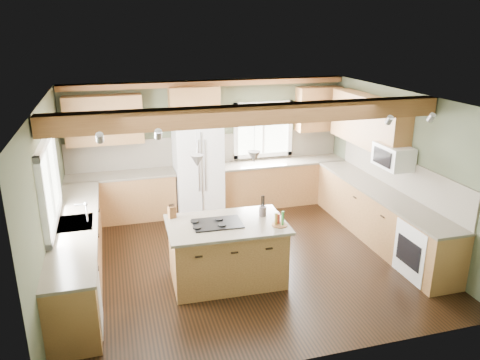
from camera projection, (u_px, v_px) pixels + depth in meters
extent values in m
plane|color=black|center=(243.00, 259.00, 7.61)|extent=(5.60, 5.60, 0.00)
plane|color=silver|center=(243.00, 99.00, 6.77)|extent=(5.60, 5.60, 0.00)
plane|color=#454934|center=(209.00, 145.00, 9.47)|extent=(5.60, 0.00, 5.60)
plane|color=#454934|center=(49.00, 201.00, 6.47)|extent=(0.00, 5.00, 5.00)
plane|color=#454934|center=(401.00, 169.00, 7.91)|extent=(0.00, 5.00, 5.00)
cube|color=brown|center=(254.00, 115.00, 6.31)|extent=(5.55, 0.26, 0.26)
cube|color=brown|center=(208.00, 83.00, 8.98)|extent=(5.55, 0.20, 0.10)
cube|color=brown|center=(209.00, 149.00, 9.48)|extent=(5.58, 0.03, 0.58)
cube|color=brown|center=(398.00, 173.00, 7.98)|extent=(0.03, 3.70, 0.58)
cube|color=brown|center=(122.00, 198.00, 9.01)|extent=(2.02, 0.60, 0.88)
cube|color=#4B4337|center=(120.00, 175.00, 8.86)|extent=(2.06, 0.64, 0.04)
cube|color=brown|center=(282.00, 183.00, 9.85)|extent=(2.62, 0.60, 0.88)
cube|color=#4B4337|center=(282.00, 162.00, 9.71)|extent=(2.66, 0.64, 0.04)
cube|color=brown|center=(78.00, 253.00, 6.87)|extent=(0.60, 3.70, 0.88)
cube|color=#4B4337|center=(75.00, 224.00, 6.72)|extent=(0.64, 3.74, 0.04)
cube|color=brown|center=(379.00, 216.00, 8.15)|extent=(0.60, 3.70, 0.88)
cube|color=#4B4337|center=(382.00, 192.00, 8.01)|extent=(0.64, 3.74, 0.04)
cube|color=brown|center=(104.00, 120.00, 8.59)|extent=(1.40, 0.35, 0.90)
cube|color=brown|center=(194.00, 105.00, 8.96)|extent=(0.96, 0.35, 0.70)
cube|color=brown|center=(368.00, 121.00, 8.48)|extent=(0.35, 2.20, 0.90)
cube|color=brown|center=(318.00, 109.00, 9.69)|extent=(0.90, 0.35, 0.90)
cube|color=white|center=(48.00, 183.00, 6.44)|extent=(0.04, 1.60, 1.05)
cube|color=white|center=(263.00, 129.00, 9.67)|extent=(1.10, 0.04, 1.00)
cube|color=#262628|center=(75.00, 224.00, 6.72)|extent=(0.50, 0.65, 0.03)
cylinder|color=#B2B2B7|center=(87.00, 213.00, 6.72)|extent=(0.02, 0.02, 0.28)
cube|color=white|center=(75.00, 301.00, 5.69)|extent=(0.60, 0.60, 0.84)
cube|color=white|center=(426.00, 250.00, 6.97)|extent=(0.60, 0.72, 0.84)
cube|color=white|center=(393.00, 156.00, 7.73)|extent=(0.40, 0.70, 0.38)
cone|color=#B2B2B7|center=(197.00, 161.00, 6.30)|extent=(0.18, 0.18, 0.16)
cone|color=#B2B2B7|center=(254.00, 157.00, 6.48)|extent=(0.18, 0.18, 0.16)
cube|color=white|center=(198.00, 170.00, 9.17)|extent=(0.90, 0.74, 1.80)
cube|color=brown|center=(227.00, 253.00, 6.85)|extent=(1.63, 1.03, 0.88)
cube|color=#4B4337|center=(227.00, 224.00, 6.71)|extent=(1.74, 1.14, 0.04)
cube|color=black|center=(217.00, 223.00, 6.67)|extent=(0.71, 0.48, 0.02)
cube|color=brown|center=(172.00, 212.00, 6.86)|extent=(0.12, 0.11, 0.18)
cylinder|color=#3E3431|center=(263.00, 211.00, 6.94)|extent=(0.14, 0.14, 0.14)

